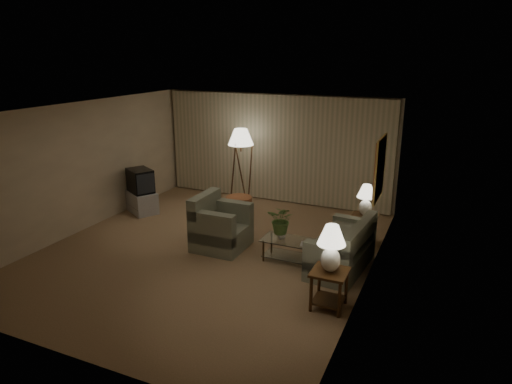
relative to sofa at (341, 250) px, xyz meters
The scene contains 16 objects.
ground 2.54m from the sofa, behind, with size 7.00×7.00×0.00m, color #A7805C.
room_shell 3.09m from the sofa, 153.90° to the left, with size 6.04×7.02×2.72m.
sofa is the anchor object (origin of this frame).
armchair 2.34m from the sofa, behind, with size 0.99×0.94×0.83m.
side_table_near 1.36m from the sofa, 83.66° to the right, with size 0.52×0.52×0.60m.
side_table_far 1.26m from the sofa, 83.16° to the left, with size 0.49×0.41×0.60m.
table_lamp_near 1.51m from the sofa, 83.66° to the right, with size 0.42×0.42×0.72m.
table_lamp_far 1.40m from the sofa, 83.16° to the left, with size 0.36×0.36×0.62m.
coffee_table 0.94m from the sofa, behind, with size 0.98×0.54×0.41m.
tv_cabinet 5.15m from the sofa, 168.80° to the left, with size 0.97×0.86×0.50m, color #B5B5B7.
crt_tv 5.17m from the sofa, 168.80° to the left, with size 0.78×0.72×0.55m, color black.
floor_lamp 4.02m from the sofa, 141.89° to the left, with size 0.62×0.62×1.91m.
ottoman 3.43m from the sofa, 147.50° to the left, with size 0.61×0.61×0.41m, color #AA6739.
vase 1.09m from the sofa, behind, with size 0.14×0.14×0.15m, color white.
flowers 1.19m from the sofa, behind, with size 0.48×0.42×0.54m, color #507634.
book 0.71m from the sofa, 163.64° to the right, with size 0.16×0.22×0.02m, color olive.
Camera 1 is at (4.10, -7.01, 3.68)m, focal length 32.00 mm.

